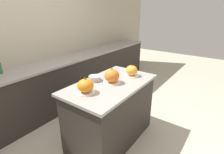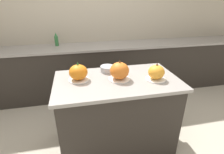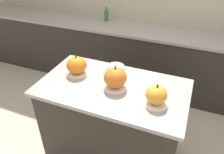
{
  "view_description": "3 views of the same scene",
  "coord_description": "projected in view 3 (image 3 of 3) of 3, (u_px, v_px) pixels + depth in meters",
  "views": [
    {
      "loc": [
        -1.71,
        -1.26,
        1.82
      ],
      "look_at": [
        0.07,
        0.03,
        0.96
      ],
      "focal_mm": 28.0,
      "sensor_mm": 36.0,
      "label": 1
    },
    {
      "loc": [
        -0.4,
        -1.62,
        1.69
      ],
      "look_at": [
        -0.06,
        -0.01,
        0.94
      ],
      "focal_mm": 28.0,
      "sensor_mm": 36.0,
      "label": 2
    },
    {
      "loc": [
        0.59,
        -1.45,
        2.02
      ],
      "look_at": [
        -0.02,
        0.04,
        0.97
      ],
      "focal_mm": 35.0,
      "sensor_mm": 36.0,
      "label": 3
    }
  ],
  "objects": [
    {
      "name": "mixing_bowl",
      "position": [
        116.0,
        69.0,
        2.1
      ],
      "size": [
        0.16,
        0.16,
        0.07
      ],
      "color": "#ADADB2",
      "rests_on": "kitchen_island"
    },
    {
      "name": "pumpkin_cake_center",
      "position": [
        115.0,
        78.0,
        1.87
      ],
      "size": [
        0.23,
        0.23,
        0.22
      ],
      "color": "white",
      "rests_on": "kitchen_island"
    },
    {
      "name": "back_counter",
      "position": [
        147.0,
        60.0,
        3.23
      ],
      "size": [
        6.0,
        0.6,
        0.92
      ],
      "color": "#2D2823",
      "rests_on": "ground_plane"
    },
    {
      "name": "bottle_tall",
      "position": [
        106.0,
        14.0,
        3.24
      ],
      "size": [
        0.06,
        0.06,
        0.23
      ],
      "color": "#2D6B38",
      "rests_on": "back_counter"
    },
    {
      "name": "kitchen_island",
      "position": [
        112.0,
        123.0,
        2.17
      ],
      "size": [
        1.31,
        0.75,
        0.9
      ],
      "color": "#2D2823",
      "rests_on": "ground_plane"
    },
    {
      "name": "pumpkin_cake_left",
      "position": [
        77.0,
        66.0,
        2.06
      ],
      "size": [
        0.22,
        0.22,
        0.2
      ],
      "color": "white",
      "rests_on": "kitchen_island"
    },
    {
      "name": "ground_plane",
      "position": [
        112.0,
        152.0,
        2.42
      ],
      "size": [
        12.0,
        12.0,
        0.0
      ],
      "primitive_type": "plane",
      "color": "#BCB29E"
    },
    {
      "name": "pumpkin_cake_right",
      "position": [
        156.0,
        95.0,
        1.69
      ],
      "size": [
        0.22,
        0.22,
        0.19
      ],
      "color": "white",
      "rests_on": "kitchen_island"
    },
    {
      "name": "wall_back",
      "position": [
        158.0,
        0.0,
        3.05
      ],
      "size": [
        8.0,
        0.06,
        2.5
      ],
      "color": "#B2A893",
      "rests_on": "ground_plane"
    }
  ]
}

